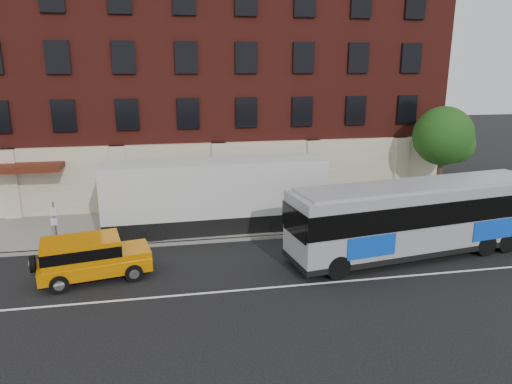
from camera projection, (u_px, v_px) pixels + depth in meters
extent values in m
plane|color=black|center=(253.00, 295.00, 18.57)|extent=(120.00, 120.00, 0.00)
cube|color=gray|center=(225.00, 221.00, 27.09)|extent=(60.00, 6.00, 0.15)
cube|color=gray|center=(232.00, 240.00, 24.24)|extent=(60.00, 0.25, 0.15)
cube|color=white|center=(250.00, 289.00, 19.04)|extent=(60.00, 0.12, 0.01)
cube|color=#581B14|center=(209.00, 81.00, 32.70)|extent=(30.00, 10.00, 15.00)
cube|color=beige|center=(219.00, 175.00, 29.25)|extent=(30.00, 0.35, 4.00)
cube|color=#4E1A0D|center=(23.00, 167.00, 26.22)|extent=(4.20, 2.20, 0.30)
cube|color=beige|center=(11.00, 184.00, 27.05)|extent=(0.90, 0.55, 4.00)
cube|color=beige|center=(119.00, 179.00, 28.10)|extent=(0.90, 0.55, 4.00)
cube|color=beige|center=(219.00, 175.00, 29.16)|extent=(0.90, 0.55, 4.00)
cube|color=beige|center=(313.00, 171.00, 30.21)|extent=(0.90, 0.55, 4.00)
cube|color=beige|center=(400.00, 168.00, 31.26)|extent=(0.90, 0.55, 4.00)
cube|color=black|center=(64.00, 116.00, 26.78)|extent=(1.30, 0.20, 1.80)
cube|color=black|center=(127.00, 115.00, 27.40)|extent=(1.30, 0.20, 1.80)
cube|color=black|center=(188.00, 113.00, 28.01)|extent=(1.30, 0.20, 1.80)
cube|color=black|center=(246.00, 112.00, 28.63)|extent=(1.30, 0.20, 1.80)
cube|color=black|center=(302.00, 111.00, 29.24)|extent=(1.30, 0.20, 1.80)
cube|color=black|center=(356.00, 110.00, 29.86)|extent=(1.30, 0.20, 1.80)
cube|color=black|center=(407.00, 109.00, 30.47)|extent=(1.30, 0.20, 1.80)
cube|color=black|center=(58.00, 57.00, 25.95)|extent=(1.30, 0.20, 1.80)
cube|color=black|center=(123.00, 57.00, 26.56)|extent=(1.30, 0.20, 1.80)
cube|color=black|center=(186.00, 57.00, 27.18)|extent=(1.30, 0.20, 1.80)
cube|color=black|center=(246.00, 58.00, 27.79)|extent=(1.30, 0.20, 1.80)
cube|color=black|center=(303.00, 58.00, 28.40)|extent=(1.30, 0.20, 1.80)
cube|color=black|center=(358.00, 58.00, 29.02)|extent=(1.30, 0.20, 1.80)
cube|color=black|center=(411.00, 58.00, 29.63)|extent=(1.30, 0.20, 1.80)
cube|color=black|center=(305.00, 1.00, 27.57)|extent=(1.30, 0.20, 1.80)
cube|color=black|center=(361.00, 2.00, 28.18)|extent=(1.30, 0.20, 1.80)
cube|color=black|center=(416.00, 3.00, 28.80)|extent=(1.30, 0.20, 1.80)
cube|color=black|center=(39.00, 189.00, 27.45)|extent=(2.60, 0.15, 2.80)
cube|color=black|center=(145.00, 185.00, 28.50)|extent=(2.60, 0.15, 2.80)
cube|color=black|center=(243.00, 180.00, 29.55)|extent=(2.60, 0.15, 2.80)
cube|color=black|center=(335.00, 176.00, 30.61)|extent=(2.60, 0.15, 2.80)
cylinder|color=slate|center=(56.00, 227.00, 22.63)|extent=(0.07, 0.07, 2.50)
cube|color=silver|center=(53.00, 212.00, 22.28)|extent=(0.30, 0.03, 0.40)
cube|color=silver|center=(54.00, 222.00, 22.41)|extent=(0.30, 0.03, 0.35)
cylinder|color=#36281B|center=(438.00, 182.00, 29.52)|extent=(0.32, 0.32, 3.00)
sphere|color=#154112|center=(443.00, 136.00, 28.76)|extent=(3.60, 3.60, 3.60)
sphere|color=#154112|center=(456.00, 145.00, 28.64)|extent=(2.20, 2.20, 2.20)
sphere|color=#154112|center=(430.00, 142.00, 29.14)|extent=(2.00, 2.00, 2.00)
cube|color=#9697A0|center=(419.00, 217.00, 22.11)|extent=(12.93, 4.50, 3.01)
cube|color=black|center=(417.00, 245.00, 22.48)|extent=(12.99, 4.56, 0.26)
cube|color=#9697A0|center=(422.00, 184.00, 21.70)|extent=(12.25, 4.09, 0.13)
cube|color=black|center=(420.00, 206.00, 21.98)|extent=(13.02, 4.59, 1.06)
cube|color=blue|center=(372.00, 247.00, 19.96)|extent=(2.30, 0.39, 0.95)
cube|color=blue|center=(453.00, 213.00, 24.49)|extent=(2.30, 0.39, 0.95)
cylinder|color=black|center=(338.00, 267.00, 19.85)|extent=(1.09, 0.47, 1.06)
cylinder|color=black|center=(313.00, 247.00, 22.02)|extent=(1.09, 0.47, 1.06)
cylinder|color=black|center=(485.00, 245.00, 22.31)|extent=(1.09, 0.47, 1.06)
cylinder|color=black|center=(450.00, 229.00, 24.48)|extent=(1.09, 0.47, 1.06)
cylinder|color=black|center=(506.00, 242.00, 22.70)|extent=(1.09, 0.47, 1.06)
cylinder|color=black|center=(469.00, 226.00, 24.88)|extent=(1.09, 0.47, 1.06)
cube|color=#D47602|center=(96.00, 265.00, 19.91)|extent=(4.75, 2.68, 0.56)
cube|color=#D47602|center=(81.00, 250.00, 19.53)|extent=(3.37, 2.38, 0.93)
cube|color=black|center=(81.00, 249.00, 19.52)|extent=(3.41, 2.42, 0.47)
cube|color=#D47602|center=(132.00, 250.00, 20.34)|extent=(1.71, 2.01, 0.28)
cube|color=black|center=(150.00, 256.00, 20.70)|extent=(0.34, 1.47, 0.51)
cylinder|color=black|center=(33.00, 264.00, 18.96)|extent=(0.34, 0.73, 0.71)
cylinder|color=black|center=(134.00, 273.00, 19.66)|extent=(0.78, 0.40, 0.75)
cylinder|color=silver|center=(134.00, 273.00, 19.66)|extent=(0.46, 0.35, 0.41)
cylinder|color=black|center=(128.00, 257.00, 21.30)|extent=(0.78, 0.40, 0.75)
cylinder|color=silver|center=(128.00, 257.00, 21.30)|extent=(0.46, 0.35, 0.41)
cylinder|color=black|center=(59.00, 285.00, 18.64)|extent=(0.78, 0.40, 0.75)
cylinder|color=silver|center=(59.00, 285.00, 18.64)|extent=(0.46, 0.35, 0.41)
cylinder|color=black|center=(60.00, 267.00, 20.28)|extent=(0.78, 0.40, 0.75)
cylinder|color=silver|center=(60.00, 267.00, 20.28)|extent=(0.46, 0.35, 0.41)
cube|color=black|center=(216.00, 222.00, 25.53)|extent=(11.75, 2.66, 1.07)
cube|color=silver|center=(216.00, 187.00, 25.01)|extent=(11.75, 2.70, 2.82)
cylinder|color=black|center=(132.00, 236.00, 23.60)|extent=(0.98, 0.30, 0.97)
cylinder|color=black|center=(134.00, 222.00, 25.71)|extent=(0.98, 0.30, 0.97)
cylinder|color=black|center=(156.00, 234.00, 23.83)|extent=(0.98, 0.30, 0.97)
cylinder|color=black|center=(156.00, 220.00, 25.95)|extent=(0.98, 0.30, 0.97)
cylinder|color=black|center=(279.00, 225.00, 25.13)|extent=(0.98, 0.30, 0.97)
cylinder|color=black|center=(269.00, 213.00, 27.24)|extent=(0.98, 0.30, 0.97)
cylinder|color=black|center=(300.00, 224.00, 25.37)|extent=(0.98, 0.30, 0.97)
cylinder|color=black|center=(289.00, 212.00, 27.48)|extent=(0.98, 0.30, 0.97)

